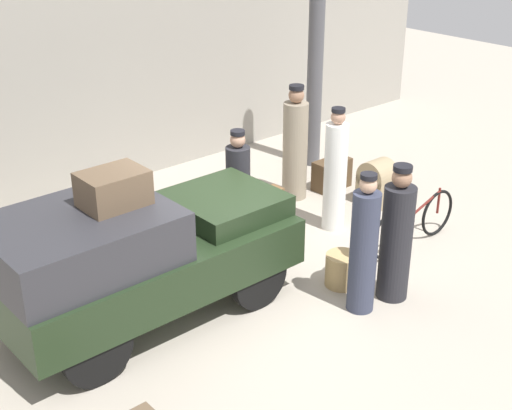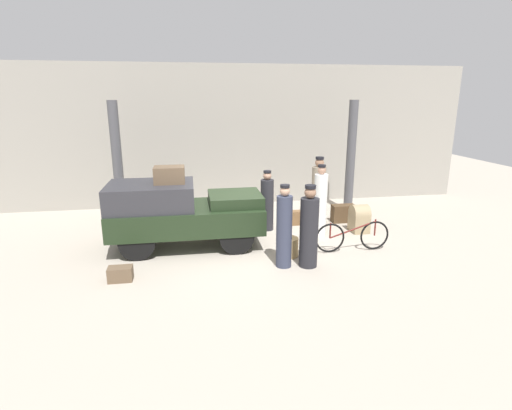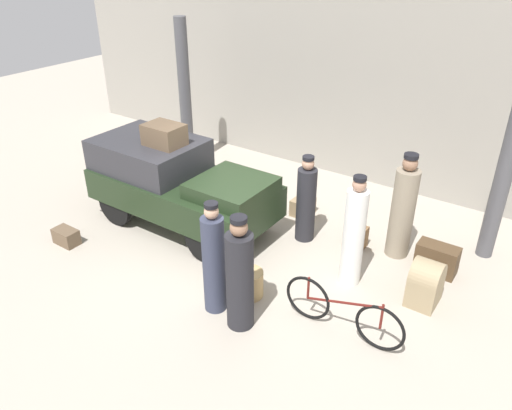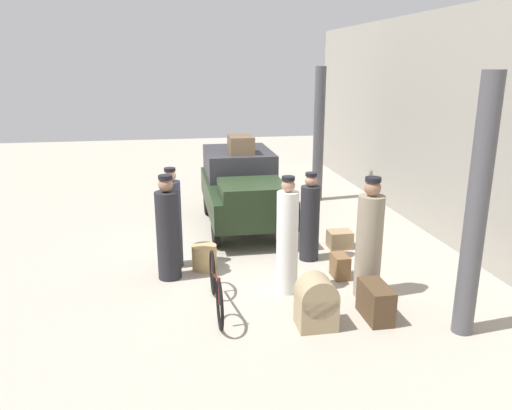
# 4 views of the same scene
# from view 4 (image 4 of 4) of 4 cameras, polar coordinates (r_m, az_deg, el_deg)

# --- Properties ---
(ground_plane) EXTENTS (30.00, 30.00, 0.00)m
(ground_plane) POSITION_cam_4_polar(r_m,az_deg,el_deg) (9.66, -1.38, -5.16)
(ground_plane) COLOR #A89E8E
(station_building_facade) EXTENTS (16.00, 0.15, 4.50)m
(station_building_facade) POSITION_cam_4_polar(r_m,az_deg,el_deg) (10.49, 21.37, 8.15)
(station_building_facade) COLOR gray
(station_building_facade) RESTS_ON ground
(canopy_pillar_left) EXTENTS (0.27, 0.27, 3.40)m
(canopy_pillar_left) POSITION_cam_4_polar(r_m,az_deg,el_deg) (12.92, 7.18, 7.91)
(canopy_pillar_left) COLOR #4C4C51
(canopy_pillar_left) RESTS_ON ground
(canopy_pillar_right) EXTENTS (0.27, 0.27, 3.40)m
(canopy_pillar_right) POSITION_cam_4_polar(r_m,az_deg,el_deg) (6.82, 23.91, -0.53)
(canopy_pillar_right) COLOR #4C4C51
(canopy_pillar_right) RESTS_ON ground
(truck) EXTENTS (3.55, 1.60, 1.56)m
(truck) POSITION_cam_4_polar(r_m,az_deg,el_deg) (10.95, -1.56, 2.24)
(truck) COLOR black
(truck) RESTS_ON ground
(bicycle) EXTENTS (1.79, 0.04, 0.74)m
(bicycle) POSITION_cam_4_polar(r_m,az_deg,el_deg) (7.32, -4.61, -9.30)
(bicycle) COLOR black
(bicycle) RESTS_ON ground
(wicker_basket) EXTENTS (0.43, 0.43, 0.43)m
(wicker_basket) POSITION_cam_4_polar(r_m,az_deg,el_deg) (8.78, -5.92, -5.95)
(wicker_basket) COLOR tan
(wicker_basket) RESTS_ON ground
(porter_lifting_near_truck) EXTENTS (0.35, 0.35, 1.62)m
(porter_lifting_near_truck) POSITION_cam_4_polar(r_m,az_deg,el_deg) (9.03, 6.17, -1.76)
(porter_lifting_near_truck) COLOR #232328
(porter_lifting_near_truck) RESTS_ON ground
(porter_with_bicycle) EXTENTS (0.39, 0.39, 1.76)m
(porter_with_bicycle) POSITION_cam_4_polar(r_m,az_deg,el_deg) (8.31, -10.02, -3.06)
(porter_with_bicycle) COLOR #232328
(porter_with_bicycle) RESTS_ON ground
(conductor_in_dark_uniform) EXTENTS (0.33, 0.33, 1.77)m
(conductor_in_dark_uniform) POSITION_cam_4_polar(r_m,az_deg,el_deg) (8.79, -9.56, -1.87)
(conductor_in_dark_uniform) COLOR #33384C
(conductor_in_dark_uniform) RESTS_ON ground
(porter_carrying_trunk) EXTENTS (0.40, 0.40, 1.87)m
(porter_carrying_trunk) POSITION_cam_4_polar(r_m,az_deg,el_deg) (7.74, 12.80, -4.21)
(porter_carrying_trunk) COLOR gray
(porter_carrying_trunk) RESTS_ON ground
(porter_standing_middle) EXTENTS (0.33, 0.33, 1.86)m
(porter_standing_middle) POSITION_cam_4_polar(r_m,az_deg,el_deg) (7.68, 3.59, -3.97)
(porter_standing_middle) COLOR white
(porter_standing_middle) RESTS_ON ground
(suitcase_black_upright) EXTENTS (0.36, 0.45, 0.34)m
(suitcase_black_upright) POSITION_cam_4_polar(r_m,az_deg,el_deg) (9.86, 9.54, -3.89)
(suitcase_black_upright) COLOR #937A56
(suitcase_black_upright) RESTS_ON ground
(trunk_umber_medium) EXTENTS (0.39, 0.25, 0.40)m
(trunk_umber_medium) POSITION_cam_4_polar(r_m,az_deg,el_deg) (8.52, 9.58, -6.91)
(trunk_umber_medium) COLOR brown
(trunk_umber_medium) RESTS_ON ground
(suitcase_small_leather) EXTENTS (0.66, 0.33, 0.50)m
(suitcase_small_leather) POSITION_cam_4_polar(r_m,az_deg,el_deg) (7.31, 13.51, -10.70)
(suitcase_small_leather) COLOR #4C3823
(suitcase_small_leather) RESTS_ON ground
(trunk_barrel_dark) EXTENTS (0.43, 0.52, 0.74)m
(trunk_barrel_dark) POSITION_cam_4_polar(r_m,az_deg,el_deg) (6.90, 6.91, -10.99)
(trunk_barrel_dark) COLOR #9E8966
(trunk_barrel_dark) RESTS_ON ground
(trunk_wicker_pale) EXTENTS (0.46, 0.28, 0.29)m
(trunk_wicker_pale) POSITION_cam_4_polar(r_m,az_deg,el_deg) (12.15, -10.36, -0.25)
(trunk_wicker_pale) COLOR brown
(trunk_wicker_pale) RESTS_ON ground
(trunk_on_truck_roof) EXTENTS (0.69, 0.52, 0.38)m
(trunk_on_truck_roof) POSITION_cam_4_polar(r_m,az_deg,el_deg) (10.97, -1.75, 6.91)
(trunk_on_truck_roof) COLOR brown
(trunk_on_truck_roof) RESTS_ON truck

